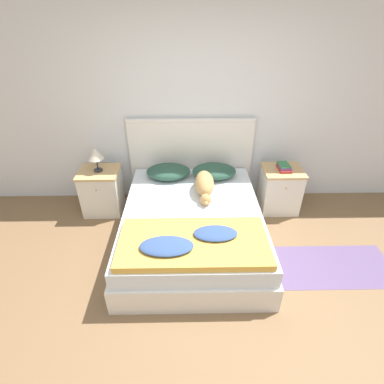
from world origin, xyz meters
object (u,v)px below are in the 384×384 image
(nightstand_left, at_px, (102,191))
(book_stack, at_px, (284,167))
(bed, at_px, (192,226))
(pillow_left, at_px, (168,172))
(nightstand_right, at_px, (280,189))
(pillow_right, at_px, (214,171))
(table_lamp, at_px, (95,154))
(dog, at_px, (205,185))

(nightstand_left, distance_m, book_stack, 2.38)
(bed, bearing_deg, pillow_left, 112.35)
(nightstand_right, xyz_separation_m, pillow_right, (-0.88, 0.04, 0.26))
(bed, height_order, pillow_right, pillow_right)
(nightstand_left, height_order, table_lamp, table_lamp)
(nightstand_right, bearing_deg, dog, -162.06)
(nightstand_right, bearing_deg, pillow_right, 177.26)
(bed, relative_size, pillow_right, 3.43)
(pillow_right, relative_size, table_lamp, 1.80)
(pillow_right, xyz_separation_m, book_stack, (0.88, -0.05, 0.08))
(nightstand_left, distance_m, dog, 1.40)
(bed, relative_size, book_stack, 8.88)
(nightstand_left, relative_size, dog, 0.90)
(pillow_right, distance_m, dog, 0.40)
(nightstand_right, relative_size, pillow_left, 1.07)
(dog, relative_size, table_lamp, 2.12)
(bed, height_order, book_stack, book_stack)
(nightstand_right, xyz_separation_m, book_stack, (0.00, -0.00, 0.34))
(nightstand_right, distance_m, pillow_left, 1.50)
(pillow_left, distance_m, book_stack, 1.48)
(dog, bearing_deg, pillow_left, 140.12)
(book_stack, distance_m, table_lamp, 2.37)
(nightstand_left, height_order, pillow_right, pillow_right)
(table_lamp, bearing_deg, dog, -14.24)
(nightstand_right, bearing_deg, pillow_left, 178.36)
(book_stack, bearing_deg, bed, -150.23)
(pillow_right, bearing_deg, bed, -112.35)
(pillow_left, height_order, dog, dog)
(bed, height_order, nightstand_left, nightstand_left)
(dog, xyz_separation_m, table_lamp, (-1.33, 0.34, 0.24))
(nightstand_right, bearing_deg, bed, -150.12)
(nightstand_left, relative_size, book_stack, 2.76)
(dog, relative_size, book_stack, 3.05)
(pillow_left, relative_size, table_lamp, 1.80)
(table_lamp, bearing_deg, nightstand_left, -90.00)
(dog, height_order, table_lamp, table_lamp)
(table_lamp, bearing_deg, bed, -30.08)
(nightstand_right, relative_size, pillow_right, 1.07)
(nightstand_left, distance_m, pillow_left, 0.92)
(nightstand_left, xyz_separation_m, pillow_right, (1.48, 0.04, 0.26))
(pillow_left, xyz_separation_m, table_lamp, (-0.88, -0.04, 0.27))
(nightstand_right, distance_m, book_stack, 0.34)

